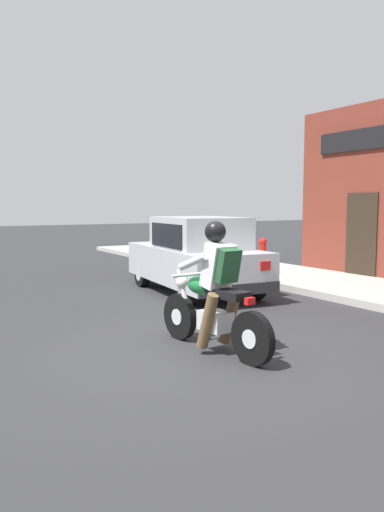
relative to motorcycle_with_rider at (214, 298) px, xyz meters
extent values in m
plane|color=#2B2B2D|center=(-0.16, 0.10, -0.68)|extent=(80.00, 80.00, 0.00)
cube|color=#ADAAA3|center=(4.96, 3.10, -0.61)|extent=(2.60, 22.00, 0.14)
cube|color=#2D2319|center=(6.24, 3.07, 0.37)|extent=(0.04, 0.90, 2.10)
cylinder|color=black|center=(-0.08, 0.72, -0.37)|extent=(0.17, 0.63, 0.62)
cylinder|color=silver|center=(-0.08, 0.72, -0.37)|extent=(0.14, 0.23, 0.22)
cylinder|color=black|center=(0.07, -0.67, -0.37)|extent=(0.17, 0.63, 0.62)
cylinder|color=silver|center=(0.07, -0.67, -0.37)|extent=(0.14, 0.23, 0.22)
cube|color=silver|center=(0.00, -0.03, -0.29)|extent=(0.32, 0.43, 0.24)
ellipsoid|color=#196B33|center=(-0.03, 0.22, 0.12)|extent=(0.36, 0.55, 0.24)
cube|color=black|center=(0.03, -0.26, 0.08)|extent=(0.32, 0.59, 0.10)
cylinder|color=silver|center=(-0.07, 0.62, -0.05)|extent=(0.11, 0.33, 0.68)
cylinder|color=silver|center=(-0.06, 0.50, 0.23)|extent=(0.56, 0.10, 0.04)
sphere|color=silver|center=(-0.08, 0.67, 0.11)|extent=(0.16, 0.16, 0.16)
cylinder|color=silver|center=(0.20, -0.41, -0.39)|extent=(0.14, 0.56, 0.08)
cube|color=red|center=(0.07, -0.62, 0.05)|extent=(0.13, 0.07, 0.08)
cylinder|color=brown|center=(-0.17, -0.12, -0.25)|extent=(0.18, 0.36, 0.71)
cylinder|color=brown|center=(0.19, -0.08, -0.25)|extent=(0.18, 0.36, 0.71)
cube|color=silver|center=(0.01, -0.08, 0.40)|extent=(0.37, 0.36, 0.57)
cylinder|color=silver|center=(-0.22, 0.14, 0.44)|extent=(0.15, 0.53, 0.26)
cylinder|color=silver|center=(0.18, 0.18, 0.44)|extent=(0.15, 0.53, 0.26)
sphere|color=black|center=(0.00, -0.02, 0.81)|extent=(0.26, 0.26, 0.26)
cube|color=#1E4728|center=(0.02, -0.24, 0.42)|extent=(0.30, 0.27, 0.42)
cylinder|color=black|center=(1.37, 4.96, -0.38)|extent=(0.24, 0.62, 0.60)
cylinder|color=silver|center=(1.37, 4.96, -0.38)|extent=(0.23, 0.35, 0.33)
cylinder|color=black|center=(2.80, 4.81, -0.38)|extent=(0.24, 0.62, 0.60)
cylinder|color=silver|center=(2.80, 4.81, -0.38)|extent=(0.23, 0.35, 0.33)
cylinder|color=black|center=(1.12, 2.58, -0.38)|extent=(0.24, 0.62, 0.60)
cylinder|color=silver|center=(1.12, 2.58, -0.38)|extent=(0.23, 0.35, 0.33)
cylinder|color=black|center=(2.55, 2.43, -0.38)|extent=(0.24, 0.62, 0.60)
cylinder|color=silver|center=(2.55, 2.43, -0.38)|extent=(0.23, 0.35, 0.33)
cube|color=#B7BABF|center=(1.96, 3.69, -0.08)|extent=(2.02, 3.85, 0.70)
cube|color=#B7BABF|center=(1.93, 3.45, 0.56)|extent=(1.63, 2.04, 0.66)
cube|color=black|center=(2.02, 4.31, 0.51)|extent=(1.35, 0.48, 0.51)
cube|color=black|center=(1.21, 3.52, 0.54)|extent=(0.19, 1.51, 0.46)
cube|color=black|center=(2.66, 3.37, 0.54)|extent=(0.19, 1.51, 0.46)
cube|color=silver|center=(1.65, 5.60, 0.04)|extent=(0.24, 0.06, 0.14)
cube|color=red|center=(1.26, 1.90, 0.06)|extent=(0.20, 0.06, 0.16)
cube|color=silver|center=(2.66, 5.49, 0.04)|extent=(0.24, 0.06, 0.14)
cube|color=red|center=(2.27, 1.79, 0.06)|extent=(0.20, 0.06, 0.16)
cube|color=#28282B|center=(2.15, 5.51, -0.33)|extent=(1.61, 0.29, 0.20)
cube|color=#28282B|center=(1.77, 1.87, -0.33)|extent=(1.61, 0.29, 0.20)
cylinder|color=red|center=(4.34, 4.42, -0.46)|extent=(0.24, 0.24, 0.16)
cylinder|color=red|center=(4.34, 4.42, -0.09)|extent=(0.18, 0.18, 0.58)
sphere|color=red|center=(4.34, 4.42, 0.24)|extent=(0.20, 0.20, 0.20)
cylinder|color=red|center=(4.21, 4.42, -0.04)|extent=(0.10, 0.08, 0.08)
cylinder|color=red|center=(4.47, 4.42, -0.04)|extent=(0.10, 0.08, 0.08)
camera|label=1|loc=(-3.34, -5.04, 1.13)|focal=35.00mm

